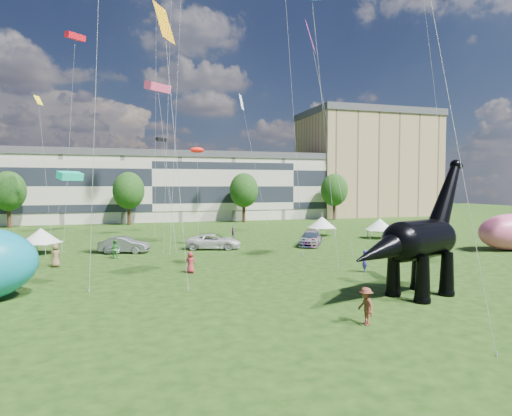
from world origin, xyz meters
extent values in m
plane|color=#16330C|center=(0.00, 0.00, 0.00)|extent=(220.00, 220.00, 0.00)
cube|color=beige|center=(-8.00, 62.00, 6.00)|extent=(78.00, 11.00, 12.00)
cube|color=tan|center=(40.00, 65.00, 11.00)|extent=(28.00, 18.00, 22.00)
cylinder|color=#382314|center=(-30.00, 53.00, 1.60)|extent=(0.56, 0.56, 3.20)
ellipsoid|color=#14380F|center=(-30.00, 53.00, 6.32)|extent=(5.20, 5.20, 6.24)
cylinder|color=#382314|center=(-12.00, 53.00, 1.60)|extent=(0.56, 0.56, 3.20)
ellipsoid|color=#14380F|center=(-12.00, 53.00, 6.32)|extent=(5.20, 5.20, 6.24)
cylinder|color=#382314|center=(8.00, 53.00, 1.60)|extent=(0.56, 0.56, 3.20)
ellipsoid|color=#14380F|center=(8.00, 53.00, 6.32)|extent=(5.20, 5.20, 6.24)
cylinder|color=#382314|center=(26.00, 53.00, 1.60)|extent=(0.56, 0.56, 3.20)
ellipsoid|color=#14380F|center=(26.00, 53.00, 6.32)|extent=(5.20, 5.20, 6.24)
cone|color=black|center=(4.20, -1.55, 1.31)|extent=(1.17, 1.17, 2.62)
sphere|color=black|center=(4.20, -1.55, 0.16)|extent=(0.96, 0.96, 0.96)
cone|color=black|center=(3.51, 0.25, 1.31)|extent=(1.17, 1.17, 2.62)
sphere|color=black|center=(3.51, 0.25, 0.16)|extent=(0.96, 0.96, 0.96)
cone|color=black|center=(6.65, -0.60, 1.31)|extent=(1.17, 1.17, 2.62)
sphere|color=black|center=(6.65, -0.60, 0.16)|extent=(0.96, 0.96, 0.96)
cone|color=black|center=(5.95, 1.20, 1.31)|extent=(1.17, 1.17, 2.62)
sphere|color=black|center=(5.95, 1.20, 0.16)|extent=(0.96, 0.96, 0.96)
cylinder|color=black|center=(5.00, -0.21, 3.41)|extent=(4.28, 3.53, 2.36)
sphere|color=black|center=(3.28, -0.87, 3.41)|extent=(2.36, 2.36, 2.36)
sphere|color=black|center=(6.71, 0.46, 3.41)|extent=(2.27, 2.27, 2.27)
cone|color=black|center=(7.70, 0.84, 5.94)|extent=(3.55, 2.41, 4.63)
sphere|color=black|center=(8.70, 1.23, 7.95)|extent=(0.73, 0.73, 0.73)
cylinder|color=black|center=(8.94, 1.32, 7.91)|extent=(0.71, 0.58, 0.38)
cone|color=black|center=(1.60, -1.52, 3.12)|extent=(4.98, 3.39, 2.57)
imported|color=silver|center=(-13.41, 23.00, 0.69)|extent=(1.69, 4.09, 1.39)
imported|color=slate|center=(-12.31, 21.95, 0.79)|extent=(5.05, 3.07, 1.57)
imported|color=silver|center=(-3.34, 22.02, 0.79)|extent=(6.19, 4.17, 1.58)
imported|color=#595960|center=(7.39, 21.55, 0.77)|extent=(4.56, 5.70, 1.55)
cube|color=white|center=(18.33, 25.08, 1.04)|extent=(3.72, 3.72, 0.11)
cone|color=white|center=(18.33, 25.08, 1.79)|extent=(4.72, 4.72, 1.42)
cylinder|color=#999999|center=(16.59, 24.39, 0.52)|extent=(0.06, 0.06, 1.04)
cylinder|color=#999999|center=(19.02, 23.34, 0.52)|extent=(0.06, 0.06, 1.04)
cylinder|color=#999999|center=(17.64, 26.82, 0.52)|extent=(0.06, 0.06, 1.04)
cylinder|color=#999999|center=(20.07, 25.76, 0.52)|extent=(0.06, 0.06, 1.04)
cube|color=white|center=(12.55, 29.68, 1.05)|extent=(2.88, 2.88, 0.11)
cone|color=white|center=(12.55, 29.68, 1.81)|extent=(3.65, 3.65, 1.43)
cylinder|color=#999999|center=(11.21, 28.36, 0.52)|extent=(0.06, 0.06, 1.05)
cylinder|color=#999999|center=(13.87, 28.33, 0.52)|extent=(0.06, 0.06, 1.05)
cylinder|color=#999999|center=(11.23, 31.02, 0.52)|extent=(0.06, 0.06, 1.05)
cylinder|color=#999999|center=(13.90, 30.99, 0.52)|extent=(0.06, 0.06, 1.05)
cube|color=silver|center=(-20.06, 23.62, 1.04)|extent=(3.76, 3.76, 0.11)
cone|color=silver|center=(-20.06, 23.62, 1.80)|extent=(4.76, 4.76, 1.42)
cylinder|color=#999999|center=(-21.81, 22.94, 0.52)|extent=(0.06, 0.06, 1.04)
cylinder|color=#999999|center=(-19.38, 21.87, 0.52)|extent=(0.06, 0.06, 1.04)
cylinder|color=#999999|center=(-20.74, 25.37, 0.52)|extent=(0.06, 0.06, 1.04)
cylinder|color=#999999|center=(-18.31, 24.30, 0.52)|extent=(0.06, 0.06, 1.04)
ellipsoid|color=#F25E8D|center=(25.84, 12.65, 1.88)|extent=(7.74, 4.22, 3.76)
imported|color=teal|center=(22.21, 31.38, 0.93)|extent=(0.81, 0.76, 1.87)
imported|color=#348334|center=(-13.08, 18.88, 0.85)|extent=(0.97, 0.84, 1.71)
imported|color=brown|center=(-0.92, -4.07, 0.90)|extent=(0.67, 1.17, 1.80)
imported|color=#312998|center=(5.53, 7.02, 0.84)|extent=(0.68, 0.74, 1.69)
imported|color=black|center=(15.27, 17.22, 0.93)|extent=(1.79, 0.89, 1.85)
imported|color=#72377C|center=(0.29, 28.75, 0.79)|extent=(0.48, 0.97, 1.59)
imported|color=olive|center=(-17.56, 15.84, 0.94)|extent=(0.95, 0.65, 1.88)
imported|color=#A92A34|center=(-7.33, 10.32, 0.82)|extent=(0.95, 0.82, 1.64)
imported|color=olive|center=(12.11, 12.87, 0.80)|extent=(1.14, 0.81, 1.59)
cube|color=red|center=(-18.01, 36.81, 25.29)|extent=(2.49, 2.26, 0.90)
plane|color=white|center=(5.52, 44.86, 19.91)|extent=(1.50, 2.32, 2.33)
cube|color=#D93C69|center=(-8.47, 29.02, 17.93)|extent=(3.16, 2.83, 1.17)
cube|color=black|center=(-7.73, 35.34, 12.63)|extent=(1.61, 1.36, 0.58)
cube|color=#0CB891|center=(-19.86, 43.79, 8.01)|extent=(3.65, 3.51, 1.41)
ellipsoid|color=red|center=(-2.61, 38.30, 11.63)|extent=(1.87, 2.18, 0.79)
plane|color=yellow|center=(-23.38, 42.09, 18.10)|extent=(1.28, 1.54, 1.26)
plane|color=#D0398E|center=(6.60, 20.09, 22.13)|extent=(2.45, 3.26, 3.09)
plane|color=orange|center=(-9.06, 10.75, 18.56)|extent=(2.16, 2.77, 2.66)
camera|label=1|loc=(-11.55, -21.85, 6.63)|focal=30.00mm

